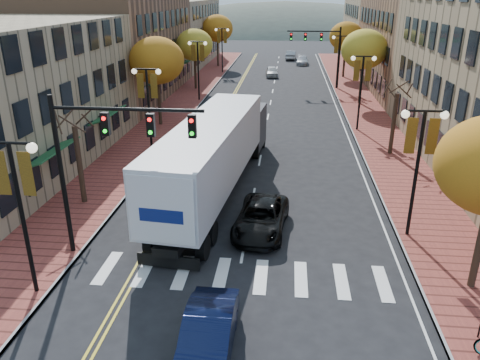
# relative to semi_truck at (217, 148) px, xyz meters

# --- Properties ---
(ground) EXTENTS (200.00, 200.00, 0.00)m
(ground) POSITION_rel_semi_truck_xyz_m (2.08, -10.41, -2.60)
(ground) COLOR black
(ground) RESTS_ON ground
(sidewalk_left) EXTENTS (4.00, 85.00, 0.15)m
(sidewalk_left) POSITION_rel_semi_truck_xyz_m (-6.92, 22.09, -2.53)
(sidewalk_left) COLOR brown
(sidewalk_left) RESTS_ON ground
(sidewalk_right) EXTENTS (4.00, 85.00, 0.15)m
(sidewalk_right) POSITION_rel_semi_truck_xyz_m (11.08, 22.09, -2.53)
(sidewalk_right) COLOR brown
(sidewalk_right) RESTS_ON ground
(building_left_mid) EXTENTS (12.00, 24.00, 11.00)m
(building_left_mid) POSITION_rel_semi_truck_xyz_m (-14.92, 25.59, 2.90)
(building_left_mid) COLOR brown
(building_left_mid) RESTS_ON ground
(building_left_far) EXTENTS (12.00, 26.00, 9.50)m
(building_left_far) POSITION_rel_semi_truck_xyz_m (-14.92, 50.59, 2.15)
(building_left_far) COLOR #9E8966
(building_left_far) RESTS_ON ground
(building_right_mid) EXTENTS (15.00, 24.00, 10.00)m
(building_right_mid) POSITION_rel_semi_truck_xyz_m (20.58, 31.59, 2.40)
(building_right_mid) COLOR brown
(building_right_mid) RESTS_ON ground
(building_right_far) EXTENTS (15.00, 20.00, 11.00)m
(building_right_far) POSITION_rel_semi_truck_xyz_m (20.58, 53.59, 2.90)
(building_right_far) COLOR #9E8966
(building_right_far) RESTS_ON ground
(tree_left_a) EXTENTS (0.28, 0.28, 4.20)m
(tree_left_a) POSITION_rel_semi_truck_xyz_m (-6.92, -2.41, -0.35)
(tree_left_a) COLOR #382619
(tree_left_a) RESTS_ON sidewalk_left
(tree_left_b) EXTENTS (4.48, 4.48, 7.21)m
(tree_left_b) POSITION_rel_semi_truck_xyz_m (-6.92, 13.59, 2.84)
(tree_left_b) COLOR #382619
(tree_left_b) RESTS_ON sidewalk_left
(tree_left_c) EXTENTS (4.16, 4.16, 6.69)m
(tree_left_c) POSITION_rel_semi_truck_xyz_m (-6.92, 29.59, 2.45)
(tree_left_c) COLOR #382619
(tree_left_c) RESTS_ON sidewalk_left
(tree_left_d) EXTENTS (4.61, 4.61, 7.42)m
(tree_left_d) POSITION_rel_semi_truck_xyz_m (-6.92, 47.59, 3.00)
(tree_left_d) COLOR #382619
(tree_left_d) RESTS_ON sidewalk_left
(tree_right_b) EXTENTS (0.28, 0.28, 4.20)m
(tree_right_b) POSITION_rel_semi_truck_xyz_m (11.08, 7.59, -0.35)
(tree_right_b) COLOR #382619
(tree_right_b) RESTS_ON sidewalk_right
(tree_right_c) EXTENTS (4.48, 4.48, 7.21)m
(tree_right_c) POSITION_rel_semi_truck_xyz_m (11.08, 23.59, 2.84)
(tree_right_c) COLOR #382619
(tree_right_c) RESTS_ON sidewalk_right
(tree_right_d) EXTENTS (4.35, 4.35, 7.00)m
(tree_right_d) POSITION_rel_semi_truck_xyz_m (11.08, 39.59, 2.69)
(tree_right_d) COLOR #382619
(tree_right_d) RESTS_ON sidewalk_right
(lamp_left_a) EXTENTS (1.96, 0.36, 6.05)m
(lamp_left_a) POSITION_rel_semi_truck_xyz_m (-5.42, -10.41, 1.69)
(lamp_left_a) COLOR black
(lamp_left_a) RESTS_ON ground
(lamp_left_b) EXTENTS (1.96, 0.36, 6.05)m
(lamp_left_b) POSITION_rel_semi_truck_xyz_m (-5.42, 5.59, 1.69)
(lamp_left_b) COLOR black
(lamp_left_b) RESTS_ON ground
(lamp_left_c) EXTENTS (1.96, 0.36, 6.05)m
(lamp_left_c) POSITION_rel_semi_truck_xyz_m (-5.42, 23.59, 1.69)
(lamp_left_c) COLOR black
(lamp_left_c) RESTS_ON ground
(lamp_left_d) EXTENTS (1.96, 0.36, 6.05)m
(lamp_left_d) POSITION_rel_semi_truck_xyz_m (-5.42, 41.59, 1.69)
(lamp_left_d) COLOR black
(lamp_left_d) RESTS_ON ground
(lamp_right_a) EXTENTS (1.96, 0.36, 6.05)m
(lamp_right_a) POSITION_rel_semi_truck_xyz_m (9.58, -4.41, 1.69)
(lamp_right_a) COLOR black
(lamp_right_a) RESTS_ON ground
(lamp_right_b) EXTENTS (1.96, 0.36, 6.05)m
(lamp_right_b) POSITION_rel_semi_truck_xyz_m (9.58, 13.59, 1.69)
(lamp_right_b) COLOR black
(lamp_right_b) RESTS_ON ground
(lamp_right_c) EXTENTS (1.96, 0.36, 6.05)m
(lamp_right_c) POSITION_rel_semi_truck_xyz_m (9.58, 31.59, 1.69)
(lamp_right_c) COLOR black
(lamp_right_c) RESTS_ON ground
(traffic_mast_near) EXTENTS (6.10, 0.35, 7.00)m
(traffic_mast_near) POSITION_rel_semi_truck_xyz_m (-3.40, -7.41, 2.32)
(traffic_mast_near) COLOR black
(traffic_mast_near) RESTS_ON ground
(traffic_mast_far) EXTENTS (6.10, 0.34, 7.00)m
(traffic_mast_far) POSITION_rel_semi_truck_xyz_m (7.55, 31.59, 2.32)
(traffic_mast_far) COLOR black
(traffic_mast_far) RESTS_ON ground
(semi_truck) EXTENTS (4.64, 18.00, 4.45)m
(semi_truck) POSITION_rel_semi_truck_xyz_m (0.00, 0.00, 0.00)
(semi_truck) COLOR black
(semi_truck) RESTS_ON ground
(navy_sedan) EXTENTS (1.54, 4.40, 1.45)m
(navy_sedan) POSITION_rel_semi_truck_xyz_m (1.58, -12.92, -1.88)
(navy_sedan) COLOR black
(navy_sedan) RESTS_ON ground
(black_suv) EXTENTS (2.72, 5.12, 1.37)m
(black_suv) POSITION_rel_semi_truck_xyz_m (2.74, -4.51, -1.92)
(black_suv) COLOR black
(black_suv) RESTS_ON ground
(car_far_white) EXTENTS (1.92, 4.11, 1.36)m
(car_far_white) POSITION_rel_semi_truck_xyz_m (1.58, 39.55, -1.92)
(car_far_white) COLOR silver
(car_far_white) RESTS_ON ground
(car_far_silver) EXTENTS (2.05, 4.46, 1.26)m
(car_far_silver) POSITION_rel_semi_truck_xyz_m (5.93, 51.31, -1.97)
(car_far_silver) COLOR #ADAEB5
(car_far_silver) RESTS_ON ground
(car_far_oncoming) EXTENTS (1.87, 4.61, 1.49)m
(car_far_oncoming) POSITION_rel_semi_truck_xyz_m (4.17, 57.05, -1.86)
(car_far_oncoming) COLOR #96979D
(car_far_oncoming) RESTS_ON ground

